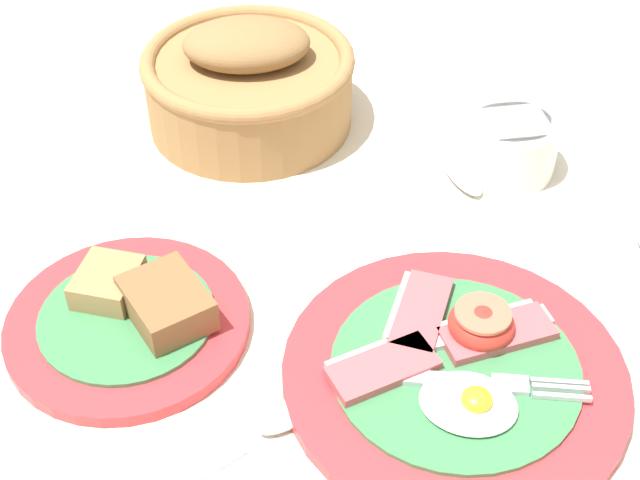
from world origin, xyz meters
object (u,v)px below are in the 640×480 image
object	(u,v)px
bread_basket	(249,81)
teaspoon_near_cup	(475,192)
breakfast_plate	(456,364)
sugar_cup	(510,143)
teaspoon_stray	(268,428)
bread_plate	(132,317)

from	to	relation	value
bread_basket	teaspoon_near_cup	bearing A→B (deg)	-16.32
breakfast_plate	bread_basket	distance (m)	0.39
sugar_cup	teaspoon_stray	distance (m)	0.39
sugar_cup	bread_plate	bearing A→B (deg)	-134.48
breakfast_plate	teaspoon_stray	world-z (taller)	breakfast_plate
bread_basket	teaspoon_stray	distance (m)	0.40
teaspoon_stray	bread_plate	bearing A→B (deg)	99.63
breakfast_plate	bread_plate	distance (m)	0.26
teaspoon_near_cup	teaspoon_stray	bearing A→B (deg)	125.88
bread_plate	sugar_cup	world-z (taller)	sugar_cup
sugar_cup	bread_basket	distance (m)	0.27
breakfast_plate	sugar_cup	size ratio (longest dim) A/B	2.91
teaspoon_near_cup	bread_plate	bearing A→B (deg)	99.65
breakfast_plate	teaspoon_near_cup	distance (m)	0.22
breakfast_plate	bread_plate	size ratio (longest dim) A/B	1.34
bread_basket	teaspoon_near_cup	distance (m)	0.26
bread_plate	sugar_cup	bearing A→B (deg)	45.52
teaspoon_near_cup	teaspoon_stray	xyz separation A→B (m)	(-0.12, -0.31, 0.00)
breakfast_plate	teaspoon_near_cup	xyz separation A→B (m)	(-0.01, 0.22, -0.01)
bread_basket	teaspoon_near_cup	size ratio (longest dim) A/B	1.26
bread_basket	teaspoon_stray	bearing A→B (deg)	-71.76
breakfast_plate	teaspoon_stray	distance (m)	0.15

